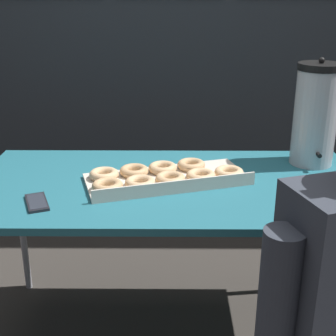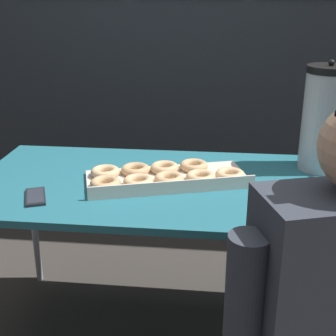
% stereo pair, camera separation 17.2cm
% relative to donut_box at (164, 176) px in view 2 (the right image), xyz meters
% --- Properties ---
extents(ground_plane, '(12.00, 12.00, 0.00)m').
position_rel_donut_box_xyz_m(ground_plane, '(0.02, -0.00, -0.76)').
color(ground_plane, '#3D3833').
extents(back_wall, '(6.00, 0.11, 2.56)m').
position_rel_donut_box_xyz_m(back_wall, '(0.02, 0.99, 0.53)').
color(back_wall, '#23282D').
rests_on(back_wall, ground).
extents(folding_table, '(1.55, 0.77, 0.74)m').
position_rel_donut_box_xyz_m(folding_table, '(0.02, -0.00, -0.07)').
color(folding_table, '#236675').
rests_on(folding_table, ground).
extents(donut_box, '(0.68, 0.44, 0.05)m').
position_rel_donut_box_xyz_m(donut_box, '(0.00, 0.00, 0.00)').
color(donut_box, beige).
rests_on(donut_box, folding_table).
extents(coffee_urn, '(0.19, 0.21, 0.46)m').
position_rel_donut_box_xyz_m(coffee_urn, '(0.64, 0.22, 0.19)').
color(coffee_urn, '#B7B7BC').
rests_on(coffee_urn, folding_table).
extents(cell_phone, '(0.12, 0.17, 0.01)m').
position_rel_donut_box_xyz_m(cell_phone, '(-0.45, -0.20, -0.02)').
color(cell_phone, black).
rests_on(cell_phone, folding_table).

